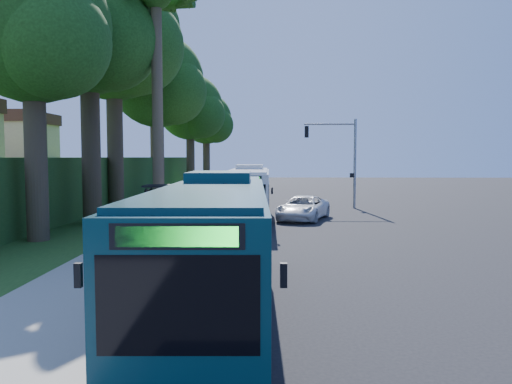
{
  "coord_description": "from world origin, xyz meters",
  "views": [
    {
      "loc": [
        -2.13,
        -29.31,
        4.02
      ],
      "look_at": [
        -2.77,
        1.0,
        1.9
      ],
      "focal_mm": 35.0,
      "sensor_mm": 36.0,
      "label": 1
    }
  ],
  "objects_px": {
    "pickup": "(303,208)",
    "white_bus": "(249,194)",
    "teal_bus": "(215,245)",
    "bus_shelter": "(171,199)"
  },
  "relations": [
    {
      "from": "pickup",
      "to": "white_bus",
      "type": "bearing_deg",
      "value": -147.6
    },
    {
      "from": "bus_shelter",
      "to": "pickup",
      "type": "xyz_separation_m",
      "value": [
        7.49,
        5.58,
        -1.04
      ]
    },
    {
      "from": "bus_shelter",
      "to": "pickup",
      "type": "bearing_deg",
      "value": 36.67
    },
    {
      "from": "white_bus",
      "to": "teal_bus",
      "type": "bearing_deg",
      "value": -90.42
    },
    {
      "from": "teal_bus",
      "to": "pickup",
      "type": "distance_m",
      "value": 19.65
    },
    {
      "from": "bus_shelter",
      "to": "teal_bus",
      "type": "xyz_separation_m",
      "value": [
        3.79,
        -13.7,
        -0.05
      ]
    },
    {
      "from": "white_bus",
      "to": "pickup",
      "type": "distance_m",
      "value": 3.71
    },
    {
      "from": "teal_bus",
      "to": "white_bus",
      "type": "bearing_deg",
      "value": 88.09
    },
    {
      "from": "white_bus",
      "to": "pickup",
      "type": "bearing_deg",
      "value": 13.7
    },
    {
      "from": "white_bus",
      "to": "teal_bus",
      "type": "distance_m",
      "value": 18.44
    }
  ]
}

